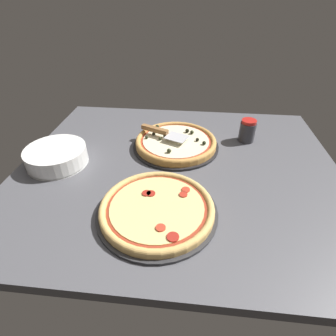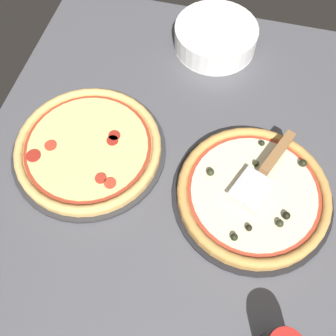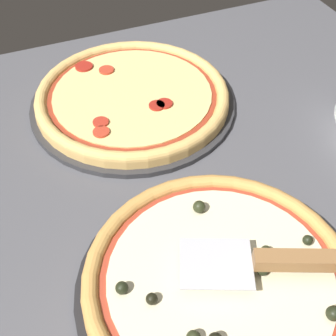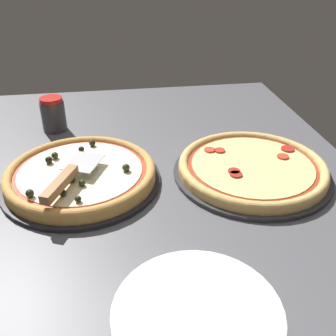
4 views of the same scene
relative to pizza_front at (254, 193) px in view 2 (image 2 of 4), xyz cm
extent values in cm
cube|color=#4C4C51|center=(-2.10, 14.72, -4.45)|extent=(127.52, 109.86, 3.60)
cylinder|color=black|center=(-0.01, 0.01, -2.15)|extent=(37.94, 37.94, 1.00)
cylinder|color=#C68E47|center=(-0.01, 0.01, -0.61)|extent=(35.66, 35.66, 2.08)
torus|color=#C68E47|center=(-0.01, 0.01, 0.43)|extent=(35.66, 35.66, 2.26)
cylinder|color=#A33823|center=(-0.01, 0.01, 0.51)|extent=(31.00, 31.00, 0.15)
cylinder|color=beige|center=(-0.01, 0.01, 0.63)|extent=(29.24, 29.24, 0.40)
sphere|color=black|center=(5.06, -1.63, 1.60)|extent=(1.53, 1.53, 1.53)
sphere|color=#282D19|center=(-6.80, -6.41, 1.69)|extent=(1.72, 1.72, 1.72)
sphere|color=#282D19|center=(1.95, 10.74, 1.74)|extent=(1.82, 1.82, 1.82)
sphere|color=black|center=(-12.30, 2.72, 1.65)|extent=(1.64, 1.64, 1.64)
sphere|color=#282D19|center=(6.95, 0.71, 1.57)|extent=(1.48, 1.48, 1.48)
sphere|color=black|center=(-9.42, -0.02, 1.58)|extent=(1.49, 1.49, 1.49)
sphere|color=black|center=(10.34, -3.23, 1.60)|extent=(1.53, 1.53, 1.53)
sphere|color=black|center=(9.68, -10.04, 1.75)|extent=(1.84, 1.84, 1.84)
sphere|color=black|center=(-4.63, -7.62, 1.72)|extent=(1.77, 1.77, 1.77)
sphere|color=black|center=(13.03, 0.11, 1.54)|extent=(1.41, 1.41, 1.41)
cylinder|color=#2D2D30|center=(2.62, 41.65, -2.15)|extent=(38.76, 38.76, 1.00)
cylinder|color=#DBAD60|center=(2.62, 41.65, -0.86)|extent=(36.44, 36.44, 1.56)
torus|color=#DBAD60|center=(2.62, 41.65, -0.08)|extent=(36.44, 36.44, 2.24)
cylinder|color=maroon|center=(2.62, 41.65, -0.01)|extent=(31.67, 31.67, 0.15)
cylinder|color=#E5C67A|center=(2.62, 41.65, 0.12)|extent=(29.88, 29.88, 0.40)
cylinder|color=#AD2D1E|center=(-5.33, 35.49, 0.52)|extent=(2.78, 2.78, 0.40)
cylinder|color=maroon|center=(6.90, 36.11, 0.52)|extent=(2.96, 2.96, 0.40)
cylinder|color=#B73823|center=(-6.01, 32.97, 0.52)|extent=(2.86, 2.86, 0.40)
cylinder|color=maroon|center=(-3.48, 53.38, 0.52)|extent=(3.50, 3.50, 0.40)
cylinder|color=maroon|center=(5.42, 36.10, 0.52)|extent=(2.93, 2.93, 0.40)
cylinder|color=#B73823|center=(0.31, 50.46, 0.52)|extent=(2.96, 2.96, 0.40)
cube|color=#B7B7BC|center=(-0.39, 0.85, 2.79)|extent=(11.36, 10.51, 0.24)
cube|color=olive|center=(9.86, -3.55, 3.67)|extent=(12.99, 7.21, 2.00)
cylinder|color=white|center=(46.57, 18.00, -2.30)|extent=(23.90, 23.90, 0.70)
cylinder|color=white|center=(46.57, 18.00, -1.60)|extent=(23.90, 23.90, 0.70)
cylinder|color=white|center=(46.57, 18.00, -0.90)|extent=(23.90, 23.90, 0.70)
cylinder|color=white|center=(46.57, 18.00, -0.20)|extent=(23.90, 23.90, 0.70)
cylinder|color=white|center=(46.57, 18.00, 0.50)|extent=(23.90, 23.90, 0.70)
cylinder|color=white|center=(46.57, 18.00, 1.20)|extent=(23.90, 23.90, 0.70)
cylinder|color=white|center=(46.57, 18.00, 1.90)|extent=(23.90, 23.90, 0.70)
cylinder|color=white|center=(46.57, 18.00, 2.60)|extent=(23.90, 23.90, 0.70)
cylinder|color=white|center=(46.57, 18.00, 3.30)|extent=(23.90, 23.90, 0.70)
cylinder|color=white|center=(46.57, 18.00, 4.00)|extent=(23.90, 23.90, 0.70)
camera|label=1|loc=(-7.12, 100.84, 58.05)|focal=28.00mm
camera|label=2|loc=(-42.33, 9.82, 82.68)|focal=42.00mm
camera|label=3|loc=(-18.35, -26.87, 53.01)|focal=50.00mm
camera|label=4|loc=(82.05, 8.47, 48.46)|focal=42.00mm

